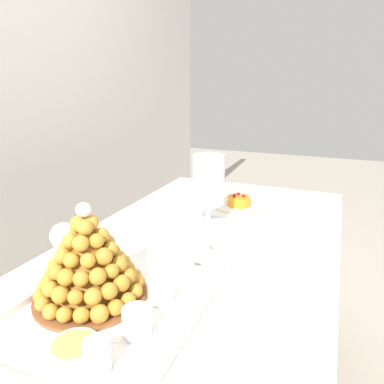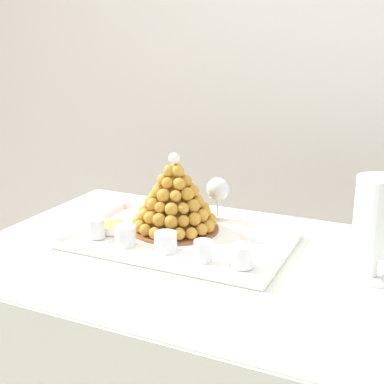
% 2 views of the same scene
% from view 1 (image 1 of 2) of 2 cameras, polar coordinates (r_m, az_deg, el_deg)
% --- Properties ---
extents(buffet_table, '(1.63, 0.83, 0.79)m').
position_cam_1_polar(buffet_table, '(1.13, 0.21, -13.90)').
color(buffet_table, brown).
rests_on(buffet_table, ground_plane).
extents(serving_tray, '(0.62, 0.39, 0.02)m').
position_cam_1_polar(serving_tray, '(0.89, -10.20, -15.88)').
color(serving_tray, white).
rests_on(serving_tray, buffet_table).
extents(croquembouche, '(0.26, 0.26, 0.24)m').
position_cam_1_polar(croquembouche, '(0.85, -16.50, -10.94)').
color(croquembouche, brown).
rests_on(croquembouche, serving_tray).
extents(dessert_cup_left, '(0.05, 0.05, 0.06)m').
position_cam_1_polar(dessert_cup_left, '(0.69, -15.19, -24.43)').
color(dessert_cup_left, silver).
rests_on(dessert_cup_left, serving_tray).
extents(dessert_cup_mid_left, '(0.06, 0.06, 0.06)m').
position_cam_1_polar(dessert_cup_mid_left, '(0.75, -8.97, -20.25)').
color(dessert_cup_mid_left, silver).
rests_on(dessert_cup_mid_left, serving_tray).
extents(dessert_cup_centre, '(0.06, 0.06, 0.05)m').
position_cam_1_polar(dessert_cup_centre, '(0.84, -5.10, -15.75)').
color(dessert_cup_centre, silver).
rests_on(dessert_cup_centre, serving_tray).
extents(dessert_cup_mid_right, '(0.05, 0.05, 0.05)m').
position_cam_1_polar(dessert_cup_mid_right, '(0.93, -1.13, -12.42)').
color(dessert_cup_mid_right, silver).
rests_on(dessert_cup_mid_right, serving_tray).
extents(dessert_cup_right, '(0.06, 0.06, 0.06)m').
position_cam_1_polar(dessert_cup_right, '(1.01, 1.12, -9.56)').
color(dessert_cup_right, silver).
rests_on(dessert_cup_right, serving_tray).
extents(creme_brulee_ramekin, '(0.09, 0.09, 0.02)m').
position_cam_1_polar(creme_brulee_ramekin, '(0.74, -18.62, -22.90)').
color(creme_brulee_ramekin, white).
rests_on(creme_brulee_ramekin, serving_tray).
extents(macaron_goblet, '(0.12, 0.12, 0.25)m').
position_cam_1_polar(macaron_goblet, '(1.26, 2.75, 1.75)').
color(macaron_goblet, white).
rests_on(macaron_goblet, buffet_table).
extents(fruit_tart_plate, '(0.22, 0.22, 0.06)m').
position_cam_1_polar(fruit_tart_plate, '(1.48, 7.64, -1.84)').
color(fruit_tart_plate, white).
rests_on(fruit_tart_plate, buffet_table).
extents(wine_glass, '(0.07, 0.07, 0.14)m').
position_cam_1_polar(wine_glass, '(0.99, -20.15, -7.05)').
color(wine_glass, silver).
rests_on(wine_glass, buffet_table).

